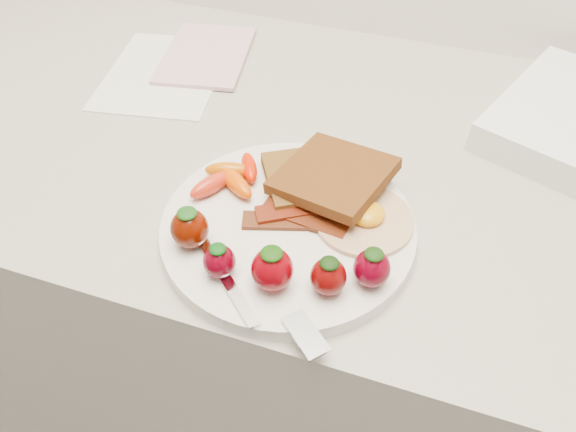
% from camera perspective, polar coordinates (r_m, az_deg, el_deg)
% --- Properties ---
extents(counter, '(2.00, 0.60, 0.90)m').
position_cam_1_polar(counter, '(1.06, 4.02, -12.49)').
color(counter, gray).
rests_on(counter, ground).
extents(plate, '(0.27, 0.27, 0.02)m').
position_cam_1_polar(plate, '(0.60, 0.00, -1.27)').
color(plate, silver).
rests_on(plate, counter).
extents(toast_lower, '(0.12, 0.12, 0.01)m').
position_cam_1_polar(toast_lower, '(0.63, 1.99, 3.93)').
color(toast_lower, '#492F10').
rests_on(toast_lower, plate).
extents(toast_upper, '(0.14, 0.14, 0.03)m').
position_cam_1_polar(toast_upper, '(0.62, 4.63, 4.11)').
color(toast_upper, '#37150A').
rests_on(toast_upper, toast_lower).
extents(fried_egg, '(0.12, 0.12, 0.02)m').
position_cam_1_polar(fried_egg, '(0.60, 7.80, -0.21)').
color(fried_egg, beige).
rests_on(fried_egg, plate).
extents(bacon_strips, '(0.11, 0.08, 0.01)m').
position_cam_1_polar(bacon_strips, '(0.59, 0.97, 0.01)').
color(bacon_strips, '#461806').
rests_on(bacon_strips, plate).
extents(baby_carrots, '(0.08, 0.10, 0.02)m').
position_cam_1_polar(baby_carrots, '(0.63, -5.87, 3.96)').
color(baby_carrots, '#BC5803').
rests_on(baby_carrots, plate).
extents(strawberries, '(0.22, 0.07, 0.05)m').
position_cam_1_polar(strawberries, '(0.53, -1.60, -4.35)').
color(strawberries, '#4B0C00').
rests_on(strawberries, plate).
extents(fork, '(0.16, 0.10, 0.00)m').
position_cam_1_polar(fork, '(0.52, -2.75, -8.90)').
color(fork, silver).
rests_on(fork, plate).
extents(paper_sheet, '(0.20, 0.24, 0.00)m').
position_cam_1_polar(paper_sheet, '(0.87, -12.46, 14.00)').
color(paper_sheet, silver).
rests_on(paper_sheet, counter).
extents(notepad, '(0.15, 0.20, 0.01)m').
position_cam_1_polar(notepad, '(0.90, -8.31, 15.92)').
color(notepad, '#D29EAA').
rests_on(notepad, paper_sheet).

